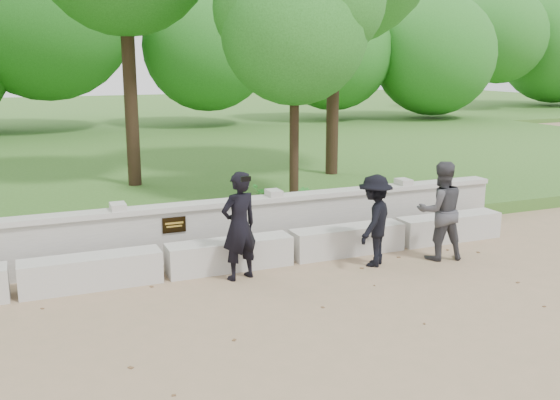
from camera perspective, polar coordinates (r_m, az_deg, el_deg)
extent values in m
plane|color=#9C7D5F|center=(7.51, -7.37, -11.59)|extent=(80.00, 80.00, 0.00)
cube|color=#366321|center=(20.91, -17.68, 3.99)|extent=(40.00, 22.00, 0.25)
cube|color=beige|center=(9.02, -16.85, -6.29)|extent=(1.90, 0.45, 0.45)
cube|color=beige|center=(9.40, -4.61, -5.00)|extent=(1.90, 0.45, 0.45)
cube|color=beige|center=(10.16, 6.19, -3.66)|extent=(1.90, 0.45, 0.45)
cube|color=beige|center=(11.24, 15.17, -2.45)|extent=(1.90, 0.45, 0.45)
cube|color=#BBB8B0|center=(9.76, -11.52, -3.41)|extent=(12.50, 0.25, 0.82)
cube|color=beige|center=(9.65, -11.63, -0.84)|extent=(12.50, 0.35, 0.08)
cube|color=black|center=(9.63, -9.66, -2.26)|extent=(0.36, 0.02, 0.24)
imported|color=black|center=(8.83, -3.76, -2.38)|extent=(0.65, 0.52, 1.57)
cube|color=black|center=(8.37, -3.14, 1.94)|extent=(0.14, 0.06, 0.07)
imported|color=#3F3F44|center=(10.03, 14.46, -0.95)|extent=(0.86, 0.74, 1.56)
imported|color=black|center=(9.53, 8.64, -1.87)|extent=(1.02, 1.00, 1.40)
cylinder|color=#382619|center=(14.55, -13.54, 10.07)|extent=(0.30, 0.30, 4.49)
cylinder|color=#382619|center=(12.55, 1.31, 6.17)|extent=(0.19, 0.19, 2.80)
sphere|color=#1F5E19|center=(12.49, 1.36, 16.19)|extent=(2.87, 2.87, 2.87)
cylinder|color=#382619|center=(15.68, 4.87, 10.73)|extent=(0.31, 0.31, 4.60)
imported|color=#2E862D|center=(11.24, 2.23, -0.36)|extent=(0.34, 0.38, 0.58)
imported|color=#2E862D|center=(11.69, -1.48, 0.08)|extent=(0.64, 0.65, 0.55)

